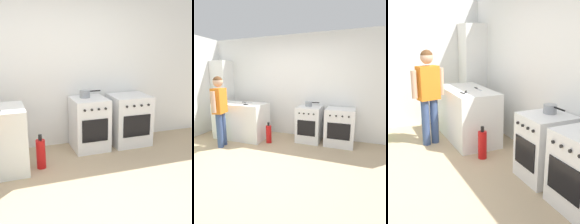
# 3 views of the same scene
# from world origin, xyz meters

# --- Properties ---
(ground_plane) EXTENTS (8.00, 8.00, 0.00)m
(ground_plane) POSITION_xyz_m (0.00, 0.00, 0.00)
(ground_plane) COLOR tan
(back_wall) EXTENTS (6.00, 0.10, 2.60)m
(back_wall) POSITION_xyz_m (0.00, 1.95, 1.30)
(back_wall) COLOR white
(back_wall) RESTS_ON ground
(counter_unit) EXTENTS (1.30, 0.70, 0.90)m
(counter_unit) POSITION_xyz_m (-1.35, 1.20, 0.45)
(counter_unit) COLOR white
(counter_unit) RESTS_ON ground
(oven_left) EXTENTS (0.56, 0.62, 0.85)m
(oven_left) POSITION_xyz_m (0.35, 1.58, 0.43)
(oven_left) COLOR white
(oven_left) RESTS_ON ground
(oven_right) EXTENTS (0.64, 0.62, 0.85)m
(oven_right) POSITION_xyz_m (1.07, 1.58, 0.43)
(oven_right) COLOR white
(oven_right) RESTS_ON ground
(pot) EXTENTS (0.35, 0.17, 0.11)m
(pot) POSITION_xyz_m (0.31, 1.65, 0.91)
(pot) COLOR gray
(pot) RESTS_ON oven_left
(knife_paring) EXTENTS (0.20, 0.11, 0.01)m
(knife_paring) POSITION_xyz_m (-1.14, 1.09, 0.91)
(knife_paring) COLOR silver
(knife_paring) RESTS_ON counter_unit
(knife_bread) EXTENTS (0.35, 0.12, 0.01)m
(knife_bread) POSITION_xyz_m (-1.16, 0.97, 0.90)
(knife_bread) COLOR silver
(knife_bread) RESTS_ON counter_unit
(knife_chef) EXTENTS (0.31, 0.05, 0.01)m
(knife_chef) POSITION_xyz_m (-1.27, 1.35, 0.90)
(knife_chef) COLOR silver
(knife_chef) RESTS_ON counter_unit
(person) EXTENTS (0.27, 0.56, 1.57)m
(person) POSITION_xyz_m (-1.42, 0.55, 0.93)
(person) COLOR #384C7A
(person) RESTS_ON ground
(fire_extinguisher) EXTENTS (0.13, 0.13, 0.50)m
(fire_extinguisher) POSITION_xyz_m (-0.52, 1.10, 0.22)
(fire_extinguisher) COLOR red
(fire_extinguisher) RESTS_ON ground
(larder_cabinet) EXTENTS (0.48, 0.44, 2.00)m
(larder_cabinet) POSITION_xyz_m (-2.30, 1.68, 1.00)
(larder_cabinet) COLOR white
(larder_cabinet) RESTS_ON ground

